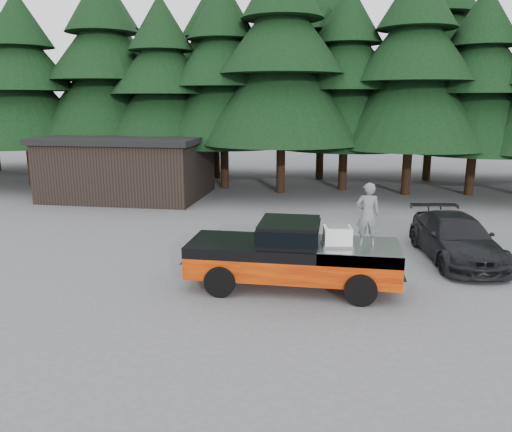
% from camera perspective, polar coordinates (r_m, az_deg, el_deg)
% --- Properties ---
extents(ground, '(120.00, 120.00, 0.00)m').
position_cam_1_polar(ground, '(14.71, 0.16, -7.45)').
color(ground, '#535355').
rests_on(ground, ground).
extents(pickup_truck, '(6.00, 2.04, 1.33)m').
position_cam_1_polar(pickup_truck, '(14.08, 4.18, -5.56)').
color(pickup_truck, '#E64D03').
rests_on(pickup_truck, ground).
extents(truck_cab, '(1.66, 1.90, 0.59)m').
position_cam_1_polar(truck_cab, '(13.81, 3.84, -1.77)').
color(truck_cab, black).
rests_on(truck_cab, pickup_truck).
extents(air_compressor, '(0.81, 0.70, 0.50)m').
position_cam_1_polar(air_compressor, '(13.60, 9.28, -2.35)').
color(air_compressor, silver).
rests_on(air_compressor, pickup_truck).
extents(man_on_bed, '(0.64, 0.42, 1.72)m').
position_cam_1_polar(man_on_bed, '(13.63, 12.65, 0.19)').
color(man_on_bed, slate).
rests_on(man_on_bed, pickup_truck).
extents(parked_car, '(2.71, 5.26, 1.46)m').
position_cam_1_polar(parked_car, '(17.72, 21.85, -2.36)').
color(parked_car, black).
rests_on(parked_car, ground).
extents(utility_building, '(8.40, 6.40, 3.30)m').
position_cam_1_polar(utility_building, '(28.16, -14.24, 5.55)').
color(utility_building, black).
rests_on(utility_building, ground).
extents(treeline, '(60.15, 16.05, 17.50)m').
position_cam_1_polar(treeline, '(30.95, 6.32, 17.75)').
color(treeline, black).
rests_on(treeline, ground).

